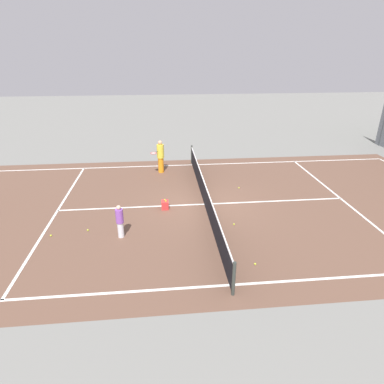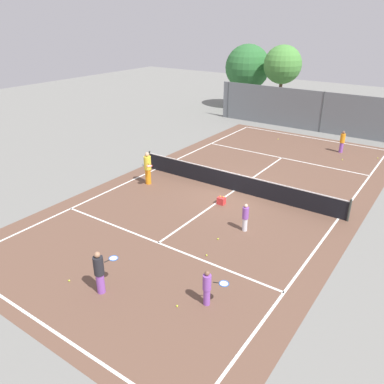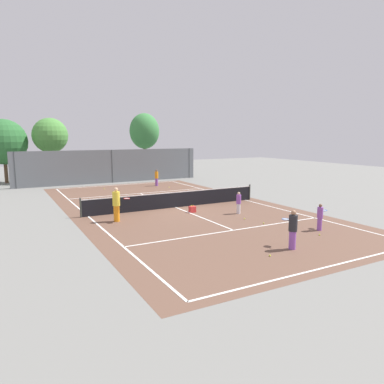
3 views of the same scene
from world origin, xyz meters
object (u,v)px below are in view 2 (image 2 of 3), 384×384
at_px(tennis_ball_2, 342,160).
at_px(player_4, 208,287).
at_px(tennis_ball_4, 177,306).
at_px(ball_crate, 221,201).
at_px(tennis_ball_7, 278,139).
at_px(tennis_ball_8, 276,193).
at_px(tennis_ball_3, 326,205).
at_px(tennis_ball_9, 378,158).
at_px(player_3, 148,168).
at_px(player_1, 245,217).
at_px(tennis_ball_1, 218,239).
at_px(tennis_ball_0, 69,281).
at_px(player_2, 100,272).
at_px(tennis_ball_6, 226,173).
at_px(tennis_ball_5, 207,255).
at_px(player_0, 342,142).

bearing_deg(tennis_ball_2, player_4, -89.08).
xyz_separation_m(player_4, tennis_ball_4, (-0.73, -0.67, -0.64)).
bearing_deg(ball_crate, tennis_ball_7, 100.12).
xyz_separation_m(tennis_ball_2, tennis_ball_8, (-1.42, -7.36, 0.00)).
distance_m(tennis_ball_3, tennis_ball_9, 8.91).
distance_m(tennis_ball_2, tennis_ball_4, 17.30).
height_order(player_3, ball_crate, player_3).
relative_size(player_1, tennis_ball_1, 19.54).
height_order(tennis_ball_0, tennis_ball_8, same).
relative_size(player_1, ball_crate, 3.03).
xyz_separation_m(ball_crate, tennis_ball_1, (1.63, -2.99, -0.15)).
bearing_deg(tennis_ball_8, ball_crate, -122.89).
bearing_deg(tennis_ball_9, tennis_ball_8, -109.82).
bearing_deg(player_3, player_2, -59.05).
relative_size(player_3, tennis_ball_2, 27.82).
xyz_separation_m(player_1, tennis_ball_8, (-0.45, 4.35, -0.63)).
relative_size(tennis_ball_1, tennis_ball_8, 1.00).
distance_m(player_1, tennis_ball_0, 7.57).
height_order(tennis_ball_1, tennis_ball_9, same).
bearing_deg(tennis_ball_6, tennis_ball_2, 51.29).
bearing_deg(player_2, tennis_ball_5, 65.52).
height_order(player_3, player_4, player_3).
bearing_deg(tennis_ball_1, player_4, -63.56).
xyz_separation_m(tennis_ball_0, tennis_ball_4, (3.92, 1.13, 0.00)).
relative_size(player_3, tennis_ball_5, 27.82).
distance_m(player_3, tennis_ball_5, 7.81).
bearing_deg(tennis_ball_4, tennis_ball_8, 95.49).
relative_size(player_0, tennis_ball_4, 22.66).
height_order(player_0, player_4, player_0).
bearing_deg(player_4, tennis_ball_5, 123.42).
bearing_deg(tennis_ball_5, tennis_ball_1, 101.64).
distance_m(player_4, tennis_ball_4, 1.18).
height_order(tennis_ball_5, tennis_ball_8, same).
relative_size(player_0, tennis_ball_9, 22.66).
distance_m(player_4, tennis_ball_5, 2.85).
xyz_separation_m(player_3, tennis_ball_7, (2.53, 12.06, -0.91)).
bearing_deg(tennis_ball_4, ball_crate, 110.32).
bearing_deg(tennis_ball_4, player_3, 135.82).
xyz_separation_m(player_1, tennis_ball_9, (2.80, 13.35, -0.63)).
height_order(player_1, ball_crate, player_1).
height_order(tennis_ball_6, tennis_ball_9, same).
relative_size(player_3, tennis_ball_7, 27.82).
height_order(tennis_ball_4, tennis_ball_9, same).
bearing_deg(tennis_ball_5, ball_crate, 113.85).
bearing_deg(tennis_ball_9, player_3, -129.24).
height_order(tennis_ball_3, tennis_ball_4, same).
distance_m(tennis_ball_7, tennis_ball_8, 10.03).
relative_size(tennis_ball_3, tennis_ball_5, 1.00).
height_order(tennis_ball_2, tennis_ball_8, same).
bearing_deg(player_4, player_0, 92.56).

